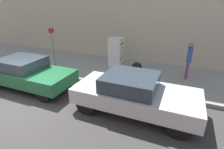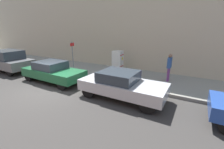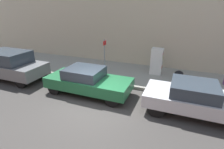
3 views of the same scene
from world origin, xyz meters
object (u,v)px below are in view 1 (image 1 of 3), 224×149
(trash_bag, at_px, (137,67))
(parked_sedan_silver, at_px, (134,93))
(fire_hydrant, at_px, (34,60))
(street_sign_post, at_px, (53,47))
(pedestrian_walking_far, at_px, (189,58))
(discarded_refrigerator, at_px, (116,52))
(parked_sedan_green, at_px, (26,72))

(trash_bag, bearing_deg, parked_sedan_silver, 13.80)
(fire_hydrant, xyz_separation_m, trash_bag, (-1.46, 5.79, -0.10))
(street_sign_post, relative_size, pedestrian_walking_far, 1.34)
(discarded_refrigerator, relative_size, parked_sedan_green, 0.38)
(fire_hydrant, height_order, trash_bag, fire_hydrant)
(fire_hydrant, xyz_separation_m, parked_sedan_silver, (1.86, 6.60, 0.19))
(discarded_refrigerator, xyz_separation_m, parked_sedan_green, (3.84, -2.93, -0.29))
(fire_hydrant, bearing_deg, discarded_refrigerator, 114.44)
(street_sign_post, relative_size, trash_bag, 4.26)
(parked_sedan_green, distance_m, parked_sedan_silver, 5.18)
(fire_hydrant, bearing_deg, trash_bag, 104.15)
(trash_bag, bearing_deg, discarded_refrigerator, -109.94)
(parked_sedan_green, relative_size, parked_sedan_silver, 1.01)
(parked_sedan_silver, bearing_deg, discarded_refrigerator, -149.64)
(fire_hydrant, height_order, parked_sedan_green, parked_sedan_green)
(parked_sedan_green, height_order, parked_sedan_silver, parked_sedan_silver)
(trash_bag, bearing_deg, fire_hydrant, -75.85)
(discarded_refrigerator, bearing_deg, trash_bag, 70.06)
(street_sign_post, distance_m, parked_sedan_silver, 5.38)
(parked_sedan_green, bearing_deg, street_sign_post, 174.51)
(pedestrian_walking_far, bearing_deg, parked_sedan_green, -117.22)
(street_sign_post, height_order, trash_bag, street_sign_post)
(parked_sedan_silver, bearing_deg, pedestrian_walking_far, 154.63)
(street_sign_post, distance_m, fire_hydrant, 1.87)
(discarded_refrigerator, xyz_separation_m, parked_sedan_silver, (3.84, 2.25, -0.26))
(fire_hydrant, relative_size, pedestrian_walking_far, 0.42)
(street_sign_post, height_order, parked_sedan_silver, street_sign_post)
(discarded_refrigerator, distance_m, parked_sedan_silver, 4.46)
(fire_hydrant, relative_size, parked_sedan_green, 0.17)
(parked_sedan_green, xyz_separation_m, parked_sedan_silver, (0.00, 5.18, 0.03))
(pedestrian_walking_far, bearing_deg, trash_bag, -139.66)
(discarded_refrigerator, relative_size, parked_sedan_silver, 0.38)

